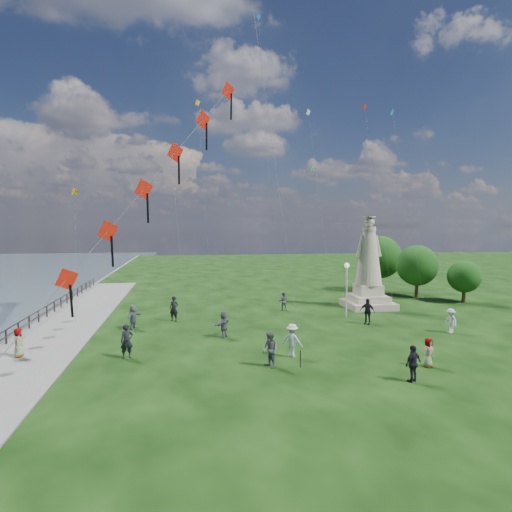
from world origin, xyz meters
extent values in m
cube|color=slate|center=(-16.50, 10.00, -0.20)|extent=(0.30, 160.00, 0.60)
cube|color=slate|center=(-14.00, 8.00, 0.05)|extent=(5.00, 60.00, 0.10)
cylinder|color=black|center=(-16.30, 10.00, 0.50)|extent=(0.11, 0.11, 1.00)
cylinder|color=black|center=(-16.30, 12.00, 0.50)|extent=(0.11, 0.11, 1.00)
cylinder|color=black|center=(-16.30, 14.00, 0.50)|extent=(0.11, 0.11, 1.00)
cylinder|color=black|center=(-16.30, 16.00, 0.50)|extent=(0.11, 0.11, 1.00)
cylinder|color=black|center=(-16.30, 18.00, 0.50)|extent=(0.11, 0.11, 1.00)
cylinder|color=black|center=(-16.30, 20.00, 0.50)|extent=(0.11, 0.11, 1.00)
cylinder|color=black|center=(-16.30, 22.00, 0.50)|extent=(0.11, 0.11, 1.00)
cylinder|color=black|center=(-16.30, 24.00, 0.50)|extent=(0.11, 0.11, 1.00)
cylinder|color=black|center=(-16.30, 26.00, 0.50)|extent=(0.11, 0.11, 1.00)
cylinder|color=black|center=(-16.30, 28.00, 0.50)|extent=(0.11, 0.11, 1.00)
cylinder|color=black|center=(-16.30, 30.00, 0.50)|extent=(0.11, 0.11, 1.00)
cylinder|color=black|center=(-16.30, 32.00, 0.50)|extent=(0.11, 0.11, 1.00)
cylinder|color=black|center=(-16.30, 34.00, 0.50)|extent=(0.11, 0.11, 1.00)
cylinder|color=black|center=(-16.30, 36.00, 0.50)|extent=(0.11, 0.11, 1.00)
cube|color=black|center=(-16.30, 10.00, 0.98)|extent=(0.06, 52.00, 0.06)
cube|color=black|center=(-16.30, 10.00, 0.55)|extent=(0.06, 52.00, 0.06)
cube|color=tan|center=(10.94, 17.84, 0.29)|extent=(4.08, 4.08, 0.58)
cube|color=tan|center=(10.94, 17.84, 0.86)|extent=(3.11, 3.11, 0.58)
cube|color=tan|center=(10.94, 17.84, 1.63)|extent=(2.14, 2.14, 0.96)
cylinder|color=tan|center=(10.94, 17.84, 7.11)|extent=(1.17, 1.17, 0.38)
sphere|color=tan|center=(10.94, 17.84, 7.70)|extent=(0.88, 0.88, 0.88)
cylinder|color=tan|center=(10.94, 17.84, 8.16)|extent=(1.06, 1.06, 0.10)
cylinder|color=silver|center=(7.53, 14.46, 2.03)|extent=(0.12, 0.12, 4.07)
sphere|color=white|center=(7.53, 14.46, 4.19)|extent=(0.41, 0.41, 0.41)
cylinder|color=#382314|center=(18.03, 21.88, 1.03)|extent=(0.36, 0.36, 2.06)
sphere|color=#1C3A0F|center=(18.03, 21.88, 3.35)|extent=(4.13, 4.13, 4.13)
cylinder|color=#382314|center=(21.20, 18.83, 0.77)|extent=(0.36, 0.36, 1.54)
sphere|color=#1C3A0F|center=(21.20, 18.83, 2.51)|extent=(3.09, 3.09, 3.09)
cylinder|color=#382314|center=(16.29, 26.65, 1.19)|extent=(0.36, 0.36, 2.38)
sphere|color=#1C3A0F|center=(16.29, 26.65, 3.86)|extent=(4.76, 4.76, 4.76)
imported|color=black|center=(-8.62, 6.12, 0.96)|extent=(0.81, 0.66, 1.92)
imported|color=#595960|center=(-1.07, 3.24, 0.94)|extent=(0.87, 1.06, 1.88)
imported|color=silver|center=(0.54, 4.85, 0.94)|extent=(1.34, 1.22, 1.87)
imported|color=black|center=(5.19, 0.11, 0.89)|extent=(1.17, 0.91, 1.77)
imported|color=#595960|center=(7.10, 1.95, 0.77)|extent=(0.88, 0.78, 1.54)
imported|color=#595960|center=(-9.05, 13.11, 0.88)|extent=(1.36, 1.77, 1.75)
imported|color=black|center=(-6.24, 15.16, 0.97)|extent=(0.83, 0.69, 1.95)
imported|color=#595960|center=(3.08, 17.88, 0.81)|extent=(0.87, 0.64, 1.63)
imported|color=silver|center=(12.65, 8.25, 0.85)|extent=(0.68, 1.15, 1.70)
imported|color=black|center=(8.09, 11.68, 0.97)|extent=(1.22, 1.22, 1.94)
imported|color=#595960|center=(-14.53, 7.03, 0.81)|extent=(0.62, 0.87, 1.62)
imported|color=#595960|center=(-2.88, 9.66, 0.90)|extent=(1.54, 1.77, 1.79)
cube|color=red|center=(-10.48, 1.52, 5.05)|extent=(0.87, 0.64, 1.03)
cube|color=black|center=(-10.30, 1.42, 4.10)|extent=(0.10, 0.28, 1.48)
cube|color=red|center=(-8.92, 2.82, 7.13)|extent=(0.87, 0.64, 1.03)
cube|color=black|center=(-8.74, 2.72, 6.18)|extent=(0.10, 0.28, 1.48)
cube|color=red|center=(-7.37, 4.11, 9.21)|extent=(0.87, 0.64, 1.03)
cube|color=black|center=(-7.19, 4.01, 8.26)|extent=(0.10, 0.28, 1.48)
cube|color=red|center=(-5.81, 5.41, 11.29)|extent=(0.87, 0.64, 1.03)
cube|color=black|center=(-5.63, 5.31, 10.34)|extent=(0.10, 0.28, 1.48)
cube|color=red|center=(-4.26, 6.70, 13.37)|extent=(0.87, 0.64, 1.03)
cube|color=black|center=(-4.08, 6.60, 12.42)|extent=(0.10, 0.28, 1.48)
cube|color=red|center=(-2.71, 8.00, 15.45)|extent=(0.87, 0.64, 1.03)
cube|color=black|center=(-2.53, 7.90, 14.50)|extent=(0.10, 0.28, 1.48)
cylinder|color=black|center=(0.50, 3.00, 0.45)|extent=(0.06, 0.06, 0.90)
cube|color=#157883|center=(-6.42, 21.98, 13.90)|extent=(0.51, 0.39, 0.57)
cylinder|color=#595959|center=(-5.92, 19.48, 6.98)|extent=(1.02, 5.02, 13.86)
cube|color=silver|center=(6.57, 22.50, 18.30)|extent=(0.51, 0.39, 0.57)
cylinder|color=#595959|center=(7.07, 20.00, 9.18)|extent=(1.02, 5.02, 18.26)
cube|color=red|center=(12.88, 23.76, 19.42)|extent=(0.51, 0.39, 0.57)
cylinder|color=#595959|center=(13.38, 21.26, 9.73)|extent=(1.02, 5.02, 19.37)
cube|color=#FFA015|center=(-3.85, 26.77, 19.90)|extent=(0.51, 0.39, 0.57)
cylinder|color=#595959|center=(-3.35, 24.27, 9.98)|extent=(1.02, 5.02, 19.85)
cube|color=green|center=(8.75, 28.07, 13.70)|extent=(0.51, 0.39, 0.57)
cylinder|color=#595959|center=(9.25, 25.57, 6.87)|extent=(1.02, 5.02, 13.65)
cube|color=orange|center=(-14.34, 19.85, 10.20)|extent=(0.51, 0.39, 0.57)
cylinder|color=#595959|center=(-13.84, 17.35, 5.12)|extent=(1.02, 5.02, 10.16)
cube|color=#1C4BB0|center=(2.30, 25.96, 28.48)|extent=(0.51, 0.39, 0.57)
cylinder|color=#595959|center=(2.80, 23.46, 14.27)|extent=(1.02, 5.02, 28.44)
cube|color=#157883|center=(14.51, 21.10, 18.29)|extent=(0.51, 0.39, 0.57)
cylinder|color=#595959|center=(15.01, 18.60, 9.17)|extent=(1.02, 5.02, 18.25)
camera|label=1|loc=(-5.43, -18.12, 7.38)|focal=30.00mm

